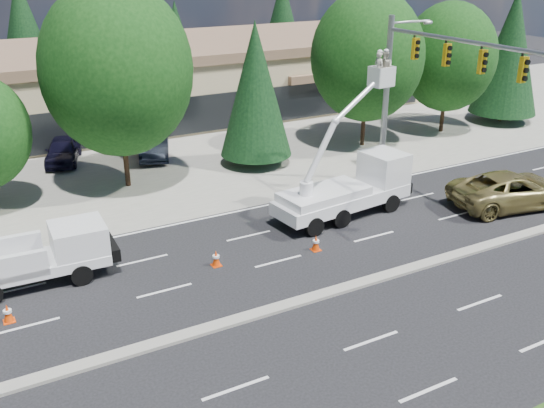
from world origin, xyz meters
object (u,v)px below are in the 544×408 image
utility_pickup (45,260)px  minivan (512,190)px  signal_mast (415,79)px  bucket_truck (353,181)px

utility_pickup → minivan: (22.08, -3.39, 0.01)m
signal_mast → minivan: bearing=-52.4°
bucket_truck → minivan: bearing=-29.1°
signal_mast → utility_pickup: signal_mast is taller
signal_mast → utility_pickup: size_ratio=1.80×
utility_pickup → bucket_truck: bucket_truck is taller
utility_pickup → minivan: 22.34m
bucket_truck → minivan: bucket_truck is taller
bucket_truck → minivan: 8.26m
signal_mast → utility_pickup: 19.53m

